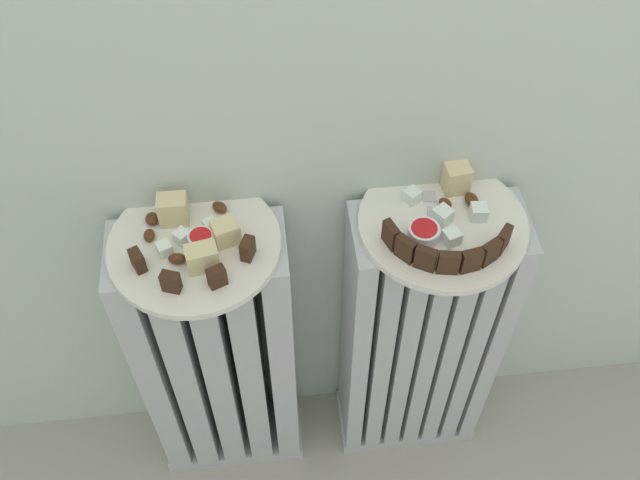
# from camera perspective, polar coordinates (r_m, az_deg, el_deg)

# --- Properties ---
(radiator_left) EXTENTS (0.29, 0.14, 0.68)m
(radiator_left) POSITION_cam_1_polar(r_m,az_deg,el_deg) (1.39, -7.86, -9.35)
(radiator_left) COLOR #B2B2B7
(radiator_left) RESTS_ON ground_plane
(radiator_right) EXTENTS (0.29, 0.14, 0.68)m
(radiator_right) POSITION_cam_1_polar(r_m,az_deg,el_deg) (1.41, 7.72, -7.89)
(radiator_right) COLOR #B2B2B7
(radiator_right) RESTS_ON ground_plane
(plate_left) EXTENTS (0.26, 0.26, 0.01)m
(plate_left) POSITION_cam_1_polar(r_m,az_deg,el_deg) (1.10, -9.81, -0.38)
(plate_left) COLOR silver
(plate_left) RESTS_ON radiator_left
(plate_right) EXTENTS (0.26, 0.26, 0.01)m
(plate_right) POSITION_cam_1_polar(r_m,az_deg,el_deg) (1.13, 9.59, 1.26)
(plate_right) COLOR silver
(plate_right) RESTS_ON radiator_right
(dark_cake_slice_left_0) EXTENTS (0.03, 0.03, 0.03)m
(dark_cake_slice_left_0) POSITION_cam_1_polar(r_m,az_deg,el_deg) (1.07, -14.10, -1.57)
(dark_cake_slice_left_0) COLOR #382114
(dark_cake_slice_left_0) RESTS_ON plate_left
(dark_cake_slice_left_1) EXTENTS (0.03, 0.02, 0.03)m
(dark_cake_slice_left_1) POSITION_cam_1_polar(r_m,az_deg,el_deg) (1.04, -11.61, -3.24)
(dark_cake_slice_left_1) COLOR #382114
(dark_cake_slice_left_1) RESTS_ON plate_left
(dark_cake_slice_left_2) EXTENTS (0.03, 0.02, 0.03)m
(dark_cake_slice_left_2) POSITION_cam_1_polar(r_m,az_deg,el_deg) (1.03, -8.08, -2.87)
(dark_cake_slice_left_2) COLOR #382114
(dark_cake_slice_left_2) RESTS_ON plate_left
(dark_cake_slice_left_3) EXTENTS (0.02, 0.03, 0.03)m
(dark_cake_slice_left_3) POSITION_cam_1_polar(r_m,az_deg,el_deg) (1.06, -5.69, -0.68)
(dark_cake_slice_left_3) COLOR #382114
(dark_cake_slice_left_3) RESTS_ON plate_left
(marble_cake_slice_left_0) EXTENTS (0.05, 0.04, 0.04)m
(marble_cake_slice_left_0) POSITION_cam_1_polar(r_m,az_deg,el_deg) (1.08, -7.40, 0.64)
(marble_cake_slice_left_0) COLOR beige
(marble_cake_slice_left_0) RESTS_ON plate_left
(marble_cake_slice_left_1) EXTENTS (0.05, 0.04, 0.04)m
(marble_cake_slice_left_1) POSITION_cam_1_polar(r_m,az_deg,el_deg) (1.05, -9.22, -1.36)
(marble_cake_slice_left_1) COLOR beige
(marble_cake_slice_left_1) RESTS_ON plate_left
(marble_cake_slice_left_2) EXTENTS (0.04, 0.03, 0.05)m
(marble_cake_slice_left_2) POSITION_cam_1_polar(r_m,az_deg,el_deg) (1.11, -11.43, 2.35)
(marble_cake_slice_left_2) COLOR beige
(marble_cake_slice_left_2) RESTS_ON plate_left
(turkish_delight_left_0) EXTENTS (0.03, 0.03, 0.02)m
(turkish_delight_left_0) POSITION_cam_1_polar(r_m,az_deg,el_deg) (1.08, -12.09, -0.67)
(turkish_delight_left_0) COLOR white
(turkish_delight_left_0) RESTS_ON plate_left
(turkish_delight_left_1) EXTENTS (0.02, 0.02, 0.02)m
(turkish_delight_left_1) POSITION_cam_1_polar(r_m,az_deg,el_deg) (1.10, -8.61, 1.17)
(turkish_delight_left_1) COLOR white
(turkish_delight_left_1) RESTS_ON plate_left
(turkish_delight_left_2) EXTENTS (0.03, 0.03, 0.02)m
(turkish_delight_left_2) POSITION_cam_1_polar(r_m,az_deg,el_deg) (1.09, -10.77, 0.26)
(turkish_delight_left_2) COLOR white
(turkish_delight_left_2) RESTS_ON plate_left
(medjool_date_left_0) EXTENTS (0.02, 0.02, 0.01)m
(medjool_date_left_0) POSITION_cam_1_polar(r_m,az_deg,el_deg) (1.11, -13.23, 0.36)
(medjool_date_left_0) COLOR #4C2814
(medjool_date_left_0) RESTS_ON plate_left
(medjool_date_left_1) EXTENTS (0.02, 0.02, 0.02)m
(medjool_date_left_1) POSITION_cam_1_polar(r_m,az_deg,el_deg) (1.13, -13.03, 1.62)
(medjool_date_left_1) COLOR #4C2814
(medjool_date_left_1) RESTS_ON plate_left
(medjool_date_left_2) EXTENTS (0.03, 0.03, 0.01)m
(medjool_date_left_2) POSITION_cam_1_polar(r_m,az_deg,el_deg) (1.13, -7.87, 2.56)
(medjool_date_left_2) COLOR #4C2814
(medjool_date_left_2) RESTS_ON plate_left
(medjool_date_left_3) EXTENTS (0.03, 0.02, 0.02)m
(medjool_date_left_3) POSITION_cam_1_polar(r_m,az_deg,el_deg) (1.07, -11.13, -1.44)
(medjool_date_left_3) COLOR #4C2814
(medjool_date_left_3) RESTS_ON plate_left
(jam_bowl_left) EXTENTS (0.04, 0.04, 0.02)m
(jam_bowl_left) POSITION_cam_1_polar(r_m,az_deg,el_deg) (1.08, -9.29, 0.04)
(jam_bowl_left) COLOR white
(jam_bowl_left) RESTS_ON plate_left
(dark_cake_slice_right_0) EXTENTS (0.02, 0.03, 0.04)m
(dark_cake_slice_right_0) POSITION_cam_1_polar(r_m,az_deg,el_deg) (1.07, 5.55, 0.40)
(dark_cake_slice_right_0) COLOR #382114
(dark_cake_slice_right_0) RESTS_ON plate_right
(dark_cake_slice_right_1) EXTENTS (0.03, 0.03, 0.04)m
(dark_cake_slice_right_1) POSITION_cam_1_polar(r_m,az_deg,el_deg) (1.05, 6.71, -0.70)
(dark_cake_slice_right_1) COLOR #382114
(dark_cake_slice_right_1) RESTS_ON plate_right
(dark_cake_slice_right_2) EXTENTS (0.03, 0.03, 0.04)m
(dark_cake_slice_right_2) POSITION_cam_1_polar(r_m,az_deg,el_deg) (1.05, 8.27, -1.46)
(dark_cake_slice_right_2) COLOR #382114
(dark_cake_slice_right_2) RESTS_ON plate_right
(dark_cake_slice_right_3) EXTENTS (0.03, 0.02, 0.04)m
(dark_cake_slice_right_3) POSITION_cam_1_polar(r_m,az_deg,el_deg) (1.05, 10.03, -1.78)
(dark_cake_slice_right_3) COLOR #382114
(dark_cake_slice_right_3) RESTS_ON plate_right
(dark_cake_slice_right_4) EXTENTS (0.03, 0.02, 0.04)m
(dark_cake_slice_right_4) POSITION_cam_1_polar(r_m,az_deg,el_deg) (1.06, 11.74, -1.60)
(dark_cake_slice_right_4) COLOR #382114
(dark_cake_slice_right_4) RESTS_ON plate_right
(dark_cake_slice_right_5) EXTENTS (0.03, 0.03, 0.04)m
(dark_cake_slice_right_5) POSITION_cam_1_polar(r_m,az_deg,el_deg) (1.07, 13.17, -0.97)
(dark_cake_slice_right_5) COLOR #382114
(dark_cake_slice_right_5) RESTS_ON plate_right
(dark_cake_slice_right_6) EXTENTS (0.03, 0.03, 0.04)m
(dark_cake_slice_right_6) POSITION_cam_1_polar(r_m,az_deg,el_deg) (1.09, 14.15, 0.01)
(dark_cake_slice_right_6) COLOR #382114
(dark_cake_slice_right_6) RESTS_ON plate_right
(marble_cake_slice_right_0) EXTENTS (0.04, 0.04, 0.05)m
(marble_cake_slice_right_0) POSITION_cam_1_polar(r_m,az_deg,el_deg) (1.15, 10.64, 4.77)
(marble_cake_slice_right_0) COLOR beige
(marble_cake_slice_right_0) RESTS_ON plate_right
(turkish_delight_right_0) EXTENTS (0.03, 0.03, 0.02)m
(turkish_delight_right_0) POSITION_cam_1_polar(r_m,az_deg,el_deg) (1.09, 10.26, 0.22)
(turkish_delight_right_0) COLOR white
(turkish_delight_right_0) RESTS_ON plate_right
(turkish_delight_right_1) EXTENTS (0.03, 0.03, 0.02)m
(turkish_delight_right_1) POSITION_cam_1_polar(r_m,az_deg,el_deg) (1.13, 12.32, 2.15)
(turkish_delight_right_1) COLOR white
(turkish_delight_right_1) RESTS_ON plate_right
(turkish_delight_right_2) EXTENTS (0.03, 0.03, 0.02)m
(turkish_delight_right_2) POSITION_cam_1_polar(r_m,az_deg,el_deg) (1.14, 7.21, 3.45)
(turkish_delight_right_2) COLOR white
(turkish_delight_right_2) RESTS_ON plate_right
(turkish_delight_right_3) EXTENTS (0.03, 0.03, 0.02)m
(turkish_delight_right_3) POSITION_cam_1_polar(r_m,az_deg,el_deg) (1.11, 9.59, 1.91)
(turkish_delight_right_3) COLOR white
(turkish_delight_right_3) RESTS_ON plate_right
(medjool_date_right_0) EXTENTS (0.02, 0.03, 0.02)m
(medjool_date_right_0) POSITION_cam_1_polar(r_m,az_deg,el_deg) (1.15, 11.79, 3.10)
(medjool_date_right_0) COLOR #4C2814
(medjool_date_right_0) RESTS_ON plate_right
(medjool_date_right_1) EXTENTS (0.03, 0.03, 0.01)m
(medjool_date_right_1) POSITION_cam_1_polar(r_m,az_deg,el_deg) (1.14, 9.78, 2.85)
(medjool_date_right_1) COLOR #4C2814
(medjool_date_right_1) RESTS_ON plate_right
(jam_bowl_right) EXTENTS (0.05, 0.05, 0.02)m
(jam_bowl_right) POSITION_cam_1_polar(r_m,az_deg,el_deg) (1.09, 8.12, 0.60)
(jam_bowl_right) COLOR white
(jam_bowl_right) RESTS_ON plate_right
(fork) EXTENTS (0.03, 0.09, 0.00)m
(fork) POSITION_cam_1_polar(r_m,az_deg,el_deg) (1.13, 8.60, 2.36)
(fork) COLOR #B7B7BC
(fork) RESTS_ON plate_right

